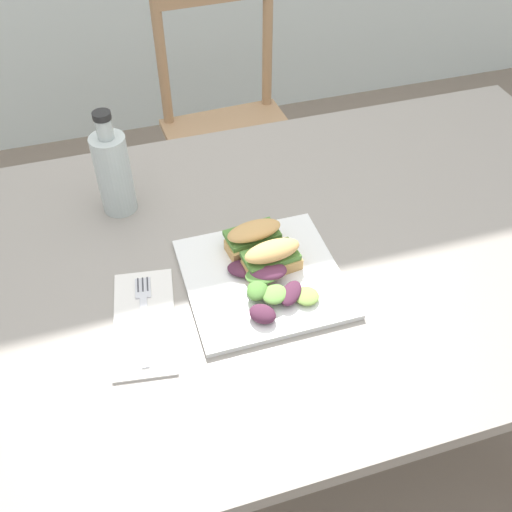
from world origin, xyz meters
TOP-DOWN VIEW (x-y plane):
  - ground_plane at (0.00, 0.00)m, footprint 9.26×9.26m
  - dining_table at (-0.01, -0.02)m, footprint 1.43×0.83m
  - chair_wooden_far at (0.11, 0.81)m, footprint 0.42×0.42m
  - plate_lunch at (-0.07, -0.08)m, footprint 0.26×0.26m
  - sandwich_half_front at (-0.05, -0.07)m, footprint 0.10×0.07m
  - sandwich_half_back at (-0.06, -0.01)m, footprint 0.10×0.07m
  - salad_mixed_greens at (-0.07, -0.12)m, footprint 0.14×0.17m
  - napkin_folded at (-0.28, -0.11)m, footprint 0.13×0.23m
  - fork_on_napkin at (-0.28, -0.09)m, footprint 0.04×0.19m
  - bottle_cold_brew at (-0.28, 0.19)m, footprint 0.07×0.07m

SIDE VIEW (x-z plane):
  - ground_plane at x=0.00m, z-range 0.00..0.00m
  - chair_wooden_far at x=0.11m, z-range 0.01..0.88m
  - dining_table at x=-0.01m, z-range 0.25..0.99m
  - napkin_folded at x=-0.28m, z-range 0.74..0.74m
  - plate_lunch at x=-0.07m, z-range 0.74..0.75m
  - fork_on_napkin at x=-0.28m, z-range 0.74..0.75m
  - salad_mixed_greens at x=-0.07m, z-range 0.75..0.78m
  - sandwich_half_front at x=-0.05m, z-range 0.75..0.81m
  - sandwich_half_back at x=-0.06m, z-range 0.75..0.81m
  - bottle_cold_brew at x=-0.28m, z-range 0.71..0.92m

